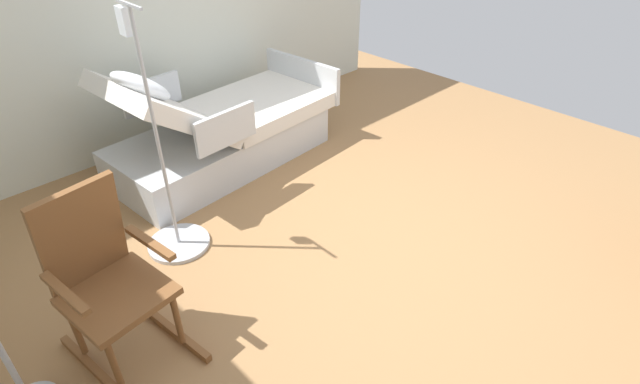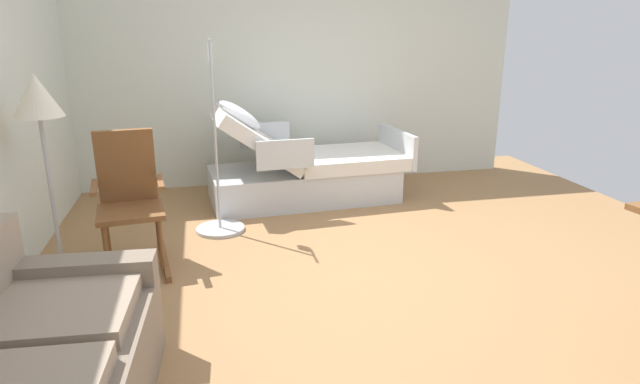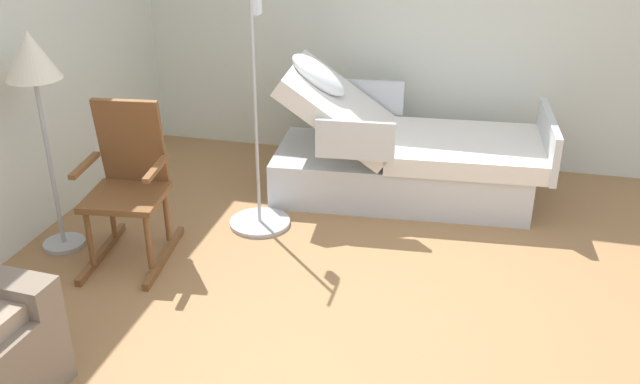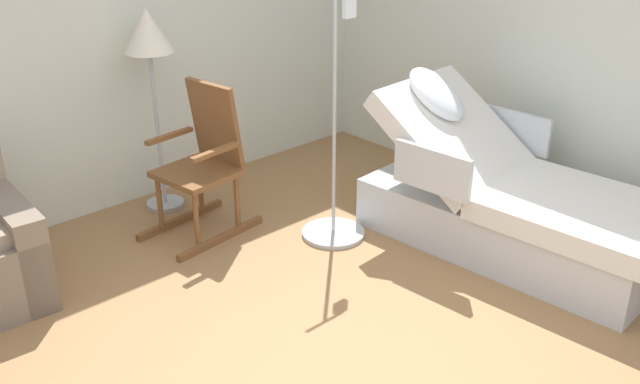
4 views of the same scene
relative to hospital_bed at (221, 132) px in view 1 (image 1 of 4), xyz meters
The scene contains 4 objects.
ground_plane 1.81m from the hospital_bed, behind, with size 6.38×6.38×0.00m, color #9E7247.
hospital_bed is the anchor object (origin of this frame).
rocking_chair 2.10m from the hospital_bed, 129.66° to the left, with size 0.81×0.56×1.05m.
iv_pole 1.19m from the hospital_bed, 128.72° to the left, with size 0.44×0.44×1.69m.
Camera 1 is at (-1.65, 2.19, 2.32)m, focal length 27.50 mm.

